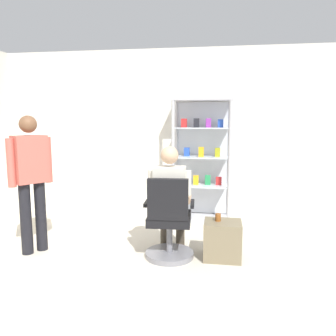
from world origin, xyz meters
The scene contains 8 objects.
ground_plane centered at (0.00, 0.00, 0.00)m, with size 7.20×7.20×0.00m, color beige.
back_wall centered at (0.00, 3.00, 1.35)m, with size 6.00×0.10×2.70m, color silver.
display_cabinet_main centered at (0.40, 2.76, 0.96)m, with size 0.90×0.45×1.90m.
office_chair centered at (0.14, 1.09, 0.39)m, with size 0.58×0.56×0.96m.
seated_shopkeeper centered at (0.13, 1.26, 0.71)m, with size 0.50×0.58×1.29m.
storage_crate centered at (0.74, 1.20, 0.22)m, with size 0.42×0.36×0.43m, color #72664C.
tea_glass centered at (0.68, 1.22, 0.48)m, with size 0.07×0.07×0.09m, color brown.
standing_customer centered at (-1.50, 1.05, 0.93)m, with size 0.39×0.44×1.63m.
Camera 1 is at (0.71, -2.58, 1.60)m, focal length 36.40 mm.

